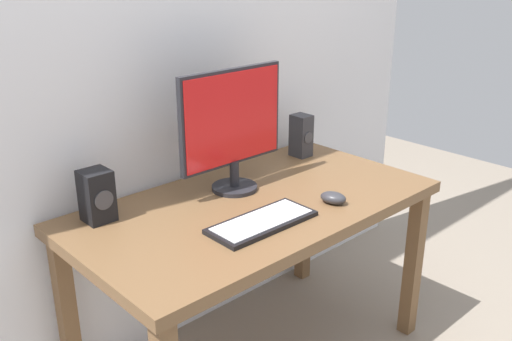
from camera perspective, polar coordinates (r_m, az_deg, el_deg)
The scene contains 6 objects.
desk at distance 2.13m, azimuth -0.12°, elevation -5.15°, with size 1.36×0.73×0.72m.
monitor at distance 2.12m, azimuth -2.41°, elevation 4.57°, with size 0.47×0.18×0.47m.
keyboard_primary at distance 1.92m, azimuth 0.61°, elevation -5.19°, with size 0.39×0.17×0.02m.
mouse at distance 2.09m, azimuth 7.76°, elevation -2.73°, with size 0.06×0.10×0.04m, color #333338.
speaker_right at distance 2.55m, azimuth 4.55°, elevation 3.51°, with size 0.07×0.09×0.19m.
speaker_left at distance 1.99m, azimuth -15.70°, elevation -2.46°, with size 0.10×0.10×0.18m.
Camera 1 is at (-1.30, -1.40, 1.57)m, focal length 39.83 mm.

